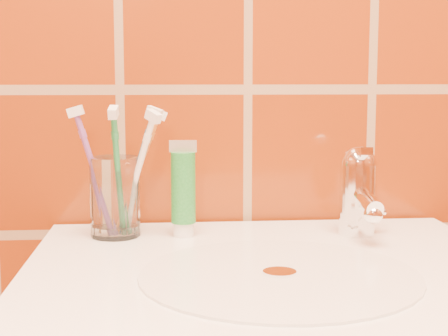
{
  "coord_description": "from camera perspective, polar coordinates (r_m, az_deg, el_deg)",
  "views": [
    {
      "loc": [
        -0.12,
        0.21,
        1.06
      ],
      "look_at": [
        -0.04,
        1.08,
        0.94
      ],
      "focal_mm": 55.0,
      "sensor_mm": 36.0,
      "label": 1
    }
  ],
  "objects": [
    {
      "name": "faucet",
      "position": [
        0.93,
        11.11,
        -1.65
      ],
      "size": [
        0.05,
        0.11,
        0.12
      ],
      "color": "white",
      "rests_on": "pedestal_sink"
    },
    {
      "name": "toothbrush_0",
      "position": [
        0.88,
        -8.81,
        -0.54
      ],
      "size": [
        0.04,
        0.13,
        0.19
      ],
      "primitive_type": null,
      "rotation": [
        0.3,
        0.0,
        -0.09
      ],
      "color": "#207A3D",
      "rests_on": "glass_tumbler"
    },
    {
      "name": "toothbrush_1",
      "position": [
        0.91,
        -10.66,
        -0.42
      ],
      "size": [
        0.09,
        0.08,
        0.18
      ],
      "primitive_type": null,
      "rotation": [
        0.29,
        0.0,
        -1.68
      ],
      "color": "#78418B",
      "rests_on": "glass_tumbler"
    },
    {
      "name": "glass_tumbler",
      "position": [
        0.91,
        -9.06,
        -2.39
      ],
      "size": [
        0.08,
        0.08,
        0.11
      ],
      "primitive_type": "cylinder",
      "rotation": [
        0.0,
        0.0,
        -0.29
      ],
      "color": "white",
      "rests_on": "pedestal_sink"
    },
    {
      "name": "toothbrush_4",
      "position": [
        0.91,
        -7.32,
        -0.39
      ],
      "size": [
        0.12,
        0.11,
        0.18
      ],
      "primitive_type": null,
      "rotation": [
        0.33,
        0.0,
        1.2
      ],
      "color": "#0D5175",
      "rests_on": "glass_tumbler"
    },
    {
      "name": "toothbrush_3",
      "position": [
        0.89,
        -7.29,
        -0.62
      ],
      "size": [
        0.14,
        0.14,
        0.19
      ],
      "primitive_type": null,
      "rotation": [
        0.39,
        0.0,
        0.81
      ],
      "color": "white",
      "rests_on": "glass_tumbler"
    },
    {
      "name": "toothbrush_2",
      "position": [
        0.92,
        -7.27,
        -0.37
      ],
      "size": [
        0.11,
        0.1,
        0.18
      ],
      "primitive_type": null,
      "rotation": [
        0.38,
        0.0,
        1.76
      ],
      "color": "orange",
      "rests_on": "glass_tumbler"
    },
    {
      "name": "toothpaste_tube",
      "position": [
        0.9,
        -3.4,
        -1.99
      ],
      "size": [
        0.04,
        0.03,
        0.13
      ],
      "rotation": [
        0.0,
        0.0,
        -0.07
      ],
      "color": "white",
      "rests_on": "pedestal_sink"
    }
  ]
}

